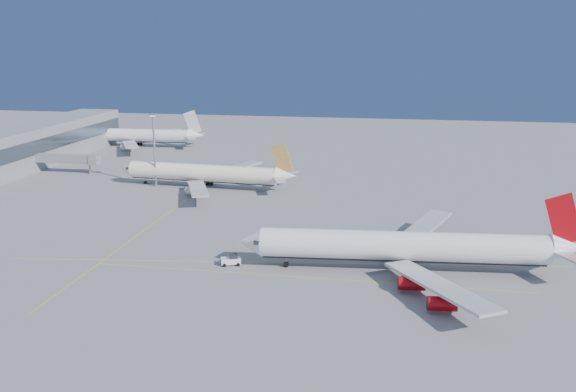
{
  "coord_description": "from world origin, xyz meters",
  "views": [
    {
      "loc": [
        23.34,
        -134.0,
        47.03
      ],
      "look_at": [
        -5.9,
        24.7,
        7.0
      ],
      "focal_mm": 40.0,
      "sensor_mm": 36.0,
      "label": 1
    }
  ],
  "objects_px": {
    "airliner_etihad": "(206,173)",
    "pushback_tug": "(231,260)",
    "light_mast": "(154,144)",
    "airliner_virgin": "(410,247)",
    "airliner_third": "(137,135)"
  },
  "relations": [
    {
      "from": "airliner_virgin",
      "to": "light_mast",
      "type": "bearing_deg",
      "value": 136.63
    },
    {
      "from": "airliner_third",
      "to": "light_mast",
      "type": "distance_m",
      "value": 81.58
    },
    {
      "from": "airliner_etihad",
      "to": "pushback_tug",
      "type": "distance_m",
      "value": 73.24
    },
    {
      "from": "airliner_virgin",
      "to": "airliner_etihad",
      "type": "height_order",
      "value": "airliner_virgin"
    },
    {
      "from": "airliner_virgin",
      "to": "light_mast",
      "type": "height_order",
      "value": "light_mast"
    },
    {
      "from": "airliner_etihad",
      "to": "light_mast",
      "type": "distance_m",
      "value": 19.1
    },
    {
      "from": "airliner_etihad",
      "to": "pushback_tug",
      "type": "bearing_deg",
      "value": -64.2
    },
    {
      "from": "airliner_etihad",
      "to": "airliner_third",
      "type": "relative_size",
      "value": 0.98
    },
    {
      "from": "airliner_etihad",
      "to": "light_mast",
      "type": "bearing_deg",
      "value": -173.06
    },
    {
      "from": "airliner_etihad",
      "to": "light_mast",
      "type": "xyz_separation_m",
      "value": [
        -16.77,
        -0.8,
        9.1
      ]
    },
    {
      "from": "airliner_etihad",
      "to": "airliner_third",
      "type": "distance_m",
      "value": 89.46
    },
    {
      "from": "airliner_third",
      "to": "light_mast",
      "type": "xyz_separation_m",
      "value": [
        37.55,
        -71.88,
        8.86
      ]
    },
    {
      "from": "airliner_virgin",
      "to": "pushback_tug",
      "type": "xyz_separation_m",
      "value": [
        -37.12,
        -2.98,
        -4.18
      ]
    },
    {
      "from": "airliner_virgin",
      "to": "pushback_tug",
      "type": "distance_m",
      "value": 37.48
    },
    {
      "from": "pushback_tug",
      "to": "light_mast",
      "type": "distance_m",
      "value": 81.18
    }
  ]
}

